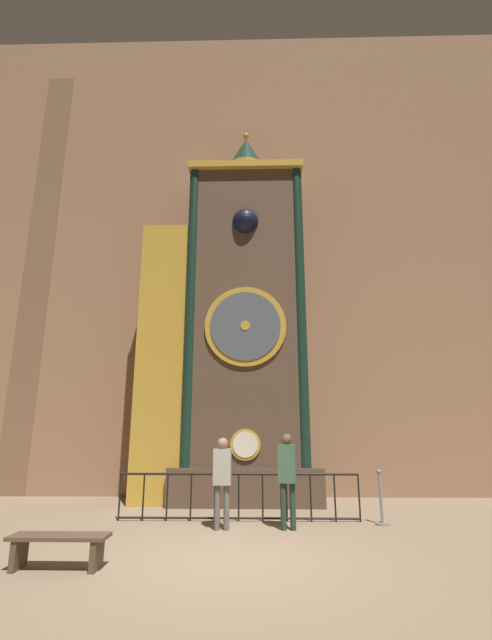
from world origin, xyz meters
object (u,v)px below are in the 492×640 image
object	(u,v)px
visitor_bench	(59,544)
visitor_near	(222,473)
clock_tower	(230,326)
visitor_far	(287,471)
stanchion_post	(382,507)

from	to	relation	value
visitor_bench	visitor_near	bearing A→B (deg)	49.04
clock_tower	visitor_far	bearing A→B (deg)	-65.50
visitor_near	visitor_bench	size ratio (longest dim) A/B	1.25
visitor_far	visitor_bench	size ratio (longest dim) A/B	1.31
visitor_near	visitor_bench	world-z (taller)	visitor_near
visitor_bench	stanchion_post	bearing A→B (deg)	29.02
visitor_far	visitor_bench	bearing A→B (deg)	-133.70
clock_tower	visitor_far	xyz separation A→B (m)	(1.33, -2.91, -3.60)
clock_tower	visitor_near	distance (m)	4.68
visitor_far	visitor_bench	world-z (taller)	visitor_far
visitor_bench	clock_tower	bearing A→B (deg)	69.46
visitor_near	visitor_far	bearing A→B (deg)	2.44
visitor_far	stanchion_post	size ratio (longest dim) A/B	1.68
clock_tower	visitor_bench	size ratio (longest dim) A/B	8.16
visitor_near	visitor_bench	distance (m)	3.21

